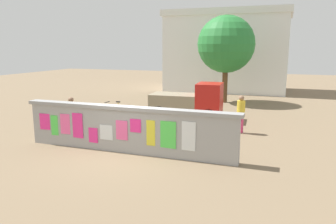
% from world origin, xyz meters
% --- Properties ---
extents(ground, '(60.00, 60.00, 0.00)m').
position_xyz_m(ground, '(0.00, 8.00, 0.00)').
color(ground, '#7A664C').
extents(poster_wall, '(7.91, 0.42, 1.63)m').
position_xyz_m(poster_wall, '(-0.00, -0.00, 0.84)').
color(poster_wall, '#9B9B9B').
rests_on(poster_wall, ground).
extents(auto_rickshaw_truck, '(3.68, 1.71, 1.85)m').
position_xyz_m(auto_rickshaw_truck, '(0.56, 6.02, 0.90)').
color(auto_rickshaw_truck, black).
rests_on(auto_rickshaw_truck, ground).
extents(motorcycle, '(1.90, 0.56, 0.87)m').
position_xyz_m(motorcycle, '(1.77, 2.17, 0.46)').
color(motorcycle, black).
rests_on(motorcycle, ground).
extents(bicycle_near, '(1.69, 0.47, 0.95)m').
position_xyz_m(bicycle_near, '(-1.44, 1.14, 0.36)').
color(bicycle_near, black).
rests_on(bicycle_near, ground).
extents(bicycle_far, '(1.71, 0.44, 0.95)m').
position_xyz_m(bicycle_far, '(-2.88, 4.49, 0.36)').
color(bicycle_far, black).
rests_on(bicycle_far, ground).
extents(person_walking, '(0.48, 0.48, 1.62)m').
position_xyz_m(person_walking, '(3.37, 3.98, 0.99)').
color(person_walking, '#D83F72').
rests_on(person_walking, ground).
extents(person_bystander, '(0.48, 0.48, 1.62)m').
position_xyz_m(person_bystander, '(-3.09, 1.19, 0.99)').
color(person_bystander, '#338CBF').
rests_on(person_bystander, ground).
extents(tree_roadside, '(3.69, 3.69, 5.64)m').
position_xyz_m(tree_roadside, '(1.32, 11.71, 3.78)').
color(tree_roadside, brown).
rests_on(tree_roadside, ground).
extents(building_background, '(9.98, 5.82, 6.54)m').
position_xyz_m(building_background, '(0.31, 18.31, 3.29)').
color(building_background, white).
rests_on(building_background, ground).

